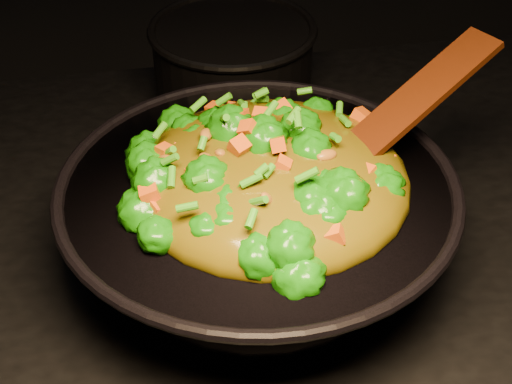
{
  "coord_description": "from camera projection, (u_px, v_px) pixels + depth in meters",
  "views": [
    {
      "loc": [
        -0.17,
        -0.62,
        1.49
      ],
      "look_at": [
        -0.06,
        -0.0,
        1.0
      ],
      "focal_mm": 55.0,
      "sensor_mm": 36.0,
      "label": 1
    }
  ],
  "objects": [
    {
      "name": "stir_fry",
      "position": [
        271.0,
        146.0,
        0.75
      ],
      "size": [
        0.35,
        0.35,
        0.1
      ],
      "primitive_type": null,
      "rotation": [
        0.0,
        0.0,
        -0.31
      ],
      "color": "#197908",
      "rests_on": "wok"
    },
    {
      "name": "wok",
      "position": [
        258.0,
        228.0,
        0.81
      ],
      "size": [
        0.42,
        0.42,
        0.11
      ],
      "primitive_type": null,
      "rotation": [
        0.0,
        0.0,
        0.06
      ],
      "color": "black",
      "rests_on": "stovetop"
    },
    {
      "name": "spatula",
      "position": [
        389.0,
        123.0,
        0.78
      ],
      "size": [
        0.26,
        0.16,
        0.12
      ],
      "primitive_type": "cube",
      "rotation": [
        0.0,
        -0.38,
        0.45
      ],
      "color": "#360D03",
      "rests_on": "wok"
    },
    {
      "name": "back_pot",
      "position": [
        233.0,
        66.0,
        1.07
      ],
      "size": [
        0.27,
        0.27,
        0.12
      ],
      "primitive_type": "cylinder",
      "rotation": [
        0.0,
        0.0,
        -0.31
      ],
      "color": "black",
      "rests_on": "stovetop"
    }
  ]
}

